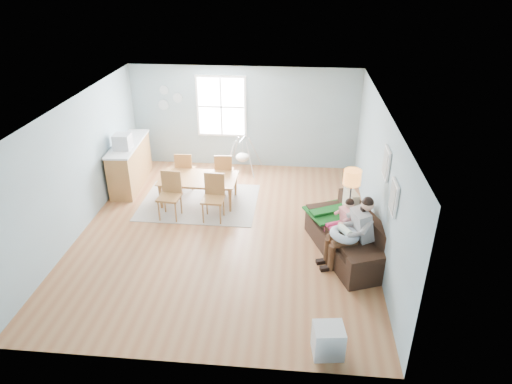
# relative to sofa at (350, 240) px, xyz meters

# --- Properties ---
(room) EXTENTS (8.40, 9.40, 3.90)m
(room) POSITION_rel_sofa_xyz_m (-2.51, 0.55, 2.12)
(room) COLOR brown
(window) EXTENTS (1.32, 0.08, 1.62)m
(window) POSITION_rel_sofa_xyz_m (-3.11, 4.01, 1.34)
(window) COLOR white
(window) RESTS_ON room
(pictures) EXTENTS (0.05, 1.34, 0.74)m
(pictures) POSITION_rel_sofa_xyz_m (0.46, -0.50, 1.54)
(pictures) COLOR white
(pictures) RESTS_ON room
(wall_plates) EXTENTS (0.67, 0.02, 0.66)m
(wall_plates) POSITION_rel_sofa_xyz_m (-4.51, 4.02, 1.52)
(wall_plates) COLOR #93A8B1
(wall_plates) RESTS_ON room
(sofa) EXTENTS (1.61, 2.32, 0.86)m
(sofa) POSITION_rel_sofa_xyz_m (0.00, 0.00, 0.00)
(sofa) COLOR black
(sofa) RESTS_ON room
(green_throw) EXTENTS (1.23, 1.14, 0.04)m
(green_throw) POSITION_rel_sofa_xyz_m (-0.33, 0.64, 0.24)
(green_throw) COLOR #12511F
(green_throw) RESTS_ON sofa
(beige_pillow) EXTENTS (0.27, 0.55, 0.53)m
(beige_pillow) POSITION_rel_sofa_xyz_m (0.01, 0.60, 0.49)
(beige_pillow) COLOR tan
(beige_pillow) RESTS_ON sofa
(father) EXTENTS (1.03, 0.66, 1.38)m
(father) POSITION_rel_sofa_xyz_m (-0.02, -0.33, 0.43)
(father) COLOR gray
(father) RESTS_ON sofa
(nursing_pillow) EXTENTS (0.67, 0.66, 0.22)m
(nursing_pillow) POSITION_rel_sofa_xyz_m (-0.17, -0.39, 0.36)
(nursing_pillow) COLOR #ABBDD6
(nursing_pillow) RESTS_ON father
(infant) EXTENTS (0.26, 0.38, 0.14)m
(infant) POSITION_rel_sofa_xyz_m (-0.18, -0.36, 0.45)
(infant) COLOR white
(infant) RESTS_ON nursing_pillow
(toddler) EXTENTS (0.59, 0.46, 0.87)m
(toddler) POSITION_rel_sofa_xyz_m (-0.15, 0.17, 0.43)
(toddler) COLOR silver
(toddler) RESTS_ON sofa
(floor_lamp) EXTENTS (0.33, 0.33, 1.62)m
(floor_lamp) POSITION_rel_sofa_xyz_m (-0.05, 0.32, 1.04)
(floor_lamp) COLOR black
(floor_lamp) RESTS_ON room
(storage_cube) EXTENTS (0.48, 0.44, 0.48)m
(storage_cube) POSITION_rel_sofa_xyz_m (-0.55, -2.58, -0.06)
(storage_cube) COLOR silver
(storage_cube) RESTS_ON room
(rug) EXTENTS (2.68, 2.05, 0.01)m
(rug) POSITION_rel_sofa_xyz_m (-3.32, 1.77, -0.30)
(rug) COLOR #9C988F
(rug) RESTS_ON room
(dining_table) EXTENTS (1.78, 1.01, 0.62)m
(dining_table) POSITION_rel_sofa_xyz_m (-3.32, 1.77, 0.01)
(dining_table) COLOR #985F31
(dining_table) RESTS_ON rug
(chair_sw) EXTENTS (0.50, 0.50, 1.03)m
(chair_sw) POSITION_rel_sofa_xyz_m (-3.80, 1.12, 0.29)
(chair_sw) COLOR #A27537
(chair_sw) RESTS_ON rug
(chair_se) EXTENTS (0.48, 0.48, 1.03)m
(chair_se) POSITION_rel_sofa_xyz_m (-2.84, 1.12, 0.29)
(chair_se) COLOR #A27537
(chair_se) RESTS_ON rug
(chair_nw) EXTENTS (0.46, 0.46, 0.97)m
(chair_nw) POSITION_rel_sofa_xyz_m (-3.79, 2.43, 0.25)
(chair_nw) COLOR #A27537
(chair_nw) RESTS_ON rug
(chair_ne) EXTENTS (0.48, 0.48, 0.98)m
(chair_ne) POSITION_rel_sofa_xyz_m (-2.83, 2.43, 0.25)
(chair_ne) COLOR #A27537
(chair_ne) RESTS_ON rug
(counter) EXTENTS (0.70, 2.02, 1.12)m
(counter) POSITION_rel_sofa_xyz_m (-5.21, 2.57, 0.26)
(counter) COLOR #985F31
(counter) RESTS_ON room
(monitor) EXTENTS (0.38, 0.36, 0.36)m
(monitor) POSITION_rel_sofa_xyz_m (-5.17, 2.20, 0.99)
(monitor) COLOR #B4B4B9
(monitor) RESTS_ON counter
(baby_swing) EXTENTS (1.00, 1.02, 0.90)m
(baby_swing) POSITION_rel_sofa_xyz_m (-2.52, 3.65, 0.10)
(baby_swing) COLOR #B4B4B9
(baby_swing) RESTS_ON room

